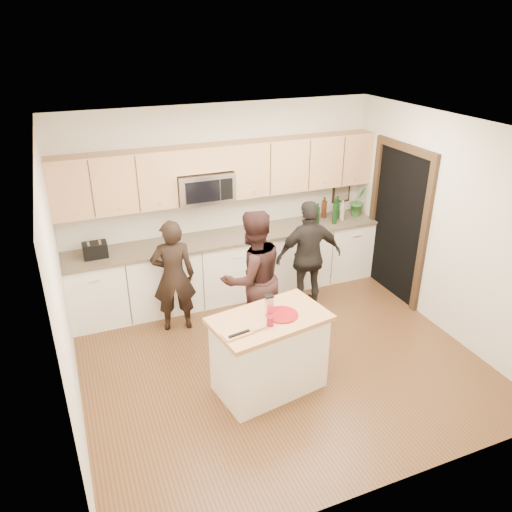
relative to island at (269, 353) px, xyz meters
name	(u,v)px	position (x,y,z in m)	size (l,w,h in m)	color
floor	(278,358)	(0.31, 0.42, -0.45)	(4.50, 4.50, 0.00)	brown
room_shell	(282,224)	(0.31, 0.42, 1.28)	(4.52, 4.02, 2.71)	beige
back_cabinetry	(231,265)	(0.31, 2.11, 0.02)	(4.50, 0.66, 0.94)	white
upper_cabinetry	(227,170)	(0.34, 2.26, 1.39)	(4.50, 0.33, 0.75)	tan
microwave	(204,187)	(0.00, 2.22, 1.20)	(0.76, 0.41, 0.40)	silver
doorway	(398,218)	(2.54, 1.32, 0.70)	(0.06, 1.25, 2.20)	black
framed_picture	(341,190)	(2.26, 2.41, 0.83)	(0.30, 0.03, 0.38)	black
dish_towel	(167,261)	(-0.64, 1.93, 0.35)	(0.34, 0.60, 0.48)	white
island	(269,353)	(0.00, 0.00, 0.00)	(1.30, 0.89, 0.90)	white
red_plate	(282,315)	(0.13, -0.01, 0.45)	(0.34, 0.34, 0.02)	maroon
box_grater	(269,304)	(0.02, 0.06, 0.57)	(0.09, 0.07, 0.21)	silver
drink_glass	(270,321)	(-0.06, -0.14, 0.49)	(0.07, 0.07, 0.10)	maroon
cutting_board	(237,334)	(-0.42, -0.16, 0.45)	(0.30, 0.16, 0.02)	#B3764A
tongs	(239,334)	(-0.41, -0.20, 0.47)	(0.23, 0.03, 0.02)	black
knife	(258,329)	(-0.21, -0.18, 0.47)	(0.18, 0.02, 0.01)	silver
toaster	(95,250)	(-1.50, 2.09, 0.58)	(0.30, 0.21, 0.19)	black
bottle_cluster	(331,210)	(1.91, 2.10, 0.65)	(0.50, 0.36, 0.39)	black
orchid	(358,201)	(2.41, 2.14, 0.72)	(0.26, 0.21, 0.46)	#316829
woman_left	(173,276)	(-0.64, 1.55, 0.30)	(0.55, 0.36, 1.50)	black
woman_center	(253,278)	(0.19, 0.95, 0.40)	(0.83, 0.65, 1.72)	black
woman_right	(309,257)	(1.17, 1.37, 0.33)	(0.92, 0.38, 1.57)	black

